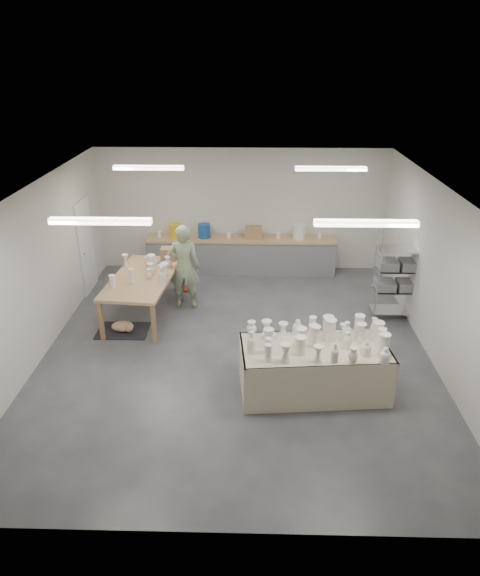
{
  "coord_description": "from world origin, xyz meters",
  "views": [
    {
      "loc": [
        0.28,
        -8.16,
        5.05
      ],
      "look_at": [
        0.05,
        0.45,
        1.05
      ],
      "focal_mm": 32.0,
      "sensor_mm": 36.0,
      "label": 1
    }
  ],
  "objects_px": {
    "work_table": "(147,274)",
    "red_stool": "(187,289)",
    "drying_table": "(315,366)",
    "potter": "(184,267)"
  },
  "relations": [
    {
      "from": "potter",
      "to": "work_table",
      "type": "bearing_deg",
      "value": 22.56
    },
    {
      "from": "drying_table",
      "to": "work_table",
      "type": "height_order",
      "value": "work_table"
    },
    {
      "from": "drying_table",
      "to": "work_table",
      "type": "xyz_separation_m",
      "value": [
        -3.17,
        2.68,
        0.41
      ]
    },
    {
      "from": "drying_table",
      "to": "potter",
      "type": "relative_size",
      "value": 1.31
    },
    {
      "from": "potter",
      "to": "drying_table",
      "type": "bearing_deg",
      "value": 130.76
    },
    {
      "from": "work_table",
      "to": "potter",
      "type": "xyz_separation_m",
      "value": [
        0.73,
        0.28,
        0.06
      ]
    },
    {
      "from": "drying_table",
      "to": "work_table",
      "type": "relative_size",
      "value": 1.0
    },
    {
      "from": "work_table",
      "to": "red_stool",
      "type": "relative_size",
      "value": 6.97
    },
    {
      "from": "work_table",
      "to": "red_stool",
      "type": "xyz_separation_m",
      "value": [
        0.73,
        0.55,
        -0.59
      ]
    },
    {
      "from": "red_stool",
      "to": "drying_table",
      "type": "bearing_deg",
      "value": -52.93
    }
  ]
}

